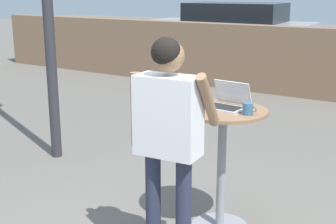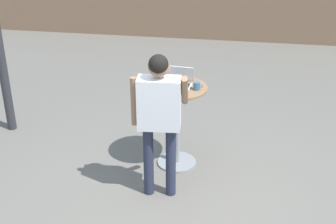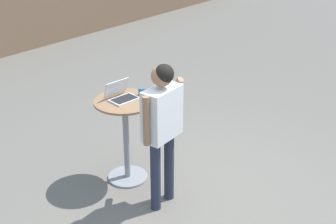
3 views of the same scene
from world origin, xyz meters
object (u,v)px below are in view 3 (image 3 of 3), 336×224
at_px(cafe_table, 126,130).
at_px(laptop, 121,95).
at_px(coffee_mug, 142,92).
at_px(standing_person, 162,119).

relative_size(cafe_table, laptop, 3.06).
distance_m(cafe_table, coffee_mug, 0.47).
bearing_deg(cafe_table, laptop, 85.20).
height_order(laptop, standing_person, standing_person).
bearing_deg(coffee_mug, cafe_table, 167.55).
bearing_deg(cafe_table, standing_person, -98.27).
relative_size(cafe_table, coffee_mug, 9.39).
relative_size(cafe_table, standing_person, 0.63).
bearing_deg(standing_person, cafe_table, 81.73).
height_order(cafe_table, standing_person, standing_person).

